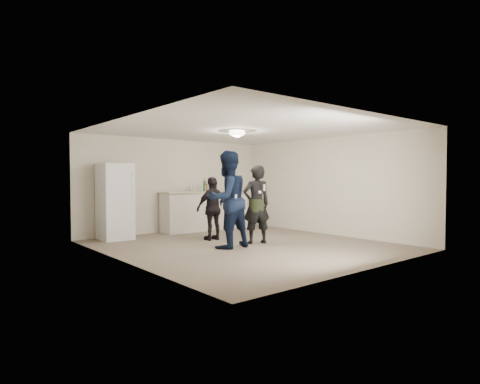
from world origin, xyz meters
TOP-DOWN VIEW (x-y plane):
  - floor at (0.00, 0.00)m, footprint 6.00×6.00m
  - ceiling at (0.00, 0.00)m, footprint 6.00×6.00m
  - wall_back at (0.00, 3.00)m, footprint 6.00×0.00m
  - wall_front at (0.00, -3.00)m, footprint 6.00×0.00m
  - wall_left at (-2.75, 0.00)m, footprint 0.00×6.00m
  - wall_right at (2.75, 0.00)m, footprint 0.00×6.00m
  - counter at (0.79, 2.67)m, footprint 2.60×0.56m
  - counter_top at (0.79, 2.67)m, footprint 2.68×0.64m
  - fridge at (-1.86, 2.60)m, footprint 0.70×0.70m
  - fridge_handle at (-1.58, 2.23)m, footprint 0.02×0.02m
  - ceiling_dome at (0.00, 0.30)m, footprint 0.36×0.36m
  - shaker at (0.36, 2.76)m, footprint 0.08×0.08m
  - man at (-0.52, -0.01)m, footprint 1.02×0.81m
  - woman at (0.34, 0.04)m, footprint 0.73×0.59m
  - camo_shorts at (0.34, 0.04)m, footprint 0.34×0.34m
  - spectator at (-0.12, 1.05)m, footprint 0.89×0.41m
  - remote_man at (-0.52, -0.29)m, footprint 0.04×0.04m
  - nunchuk_man at (-0.40, -0.26)m, footprint 0.07×0.07m
  - remote_woman at (0.34, -0.21)m, footprint 0.04×0.04m
  - nunchuk_woman at (0.24, -0.18)m, footprint 0.07×0.07m
  - bottle_cluster at (0.85, 2.66)m, footprint 0.47×0.36m

SIDE VIEW (x-z plane):
  - floor at x=0.00m, z-range 0.00..0.00m
  - counter at x=0.79m, z-range 0.00..1.05m
  - spectator at x=-0.12m, z-range 0.00..1.49m
  - camo_shorts at x=0.34m, z-range 0.71..0.99m
  - woman at x=0.34m, z-range 0.00..1.74m
  - fridge at x=-1.86m, z-range 0.00..1.80m
  - nunchuk_man at x=-0.40m, z-range 0.95..1.01m
  - man at x=-0.52m, z-range 0.00..2.02m
  - remote_man at x=-0.52m, z-range 0.98..1.12m
  - counter_top at x=0.79m, z-range 1.05..1.09m
  - nunchuk_woman at x=0.24m, z-range 1.11..1.18m
  - shaker at x=0.36m, z-range 1.09..1.26m
  - bottle_cluster at x=0.85m, z-range 1.06..1.34m
  - wall_back at x=0.00m, z-range -1.75..4.25m
  - wall_front at x=0.00m, z-range -1.75..4.25m
  - wall_left at x=-2.75m, z-range -1.75..4.25m
  - wall_right at x=2.75m, z-range -1.75..4.25m
  - remote_woman at x=0.34m, z-range 1.18..1.32m
  - fridge_handle at x=-1.58m, z-range 1.00..1.60m
  - ceiling_dome at x=0.00m, z-range 2.37..2.53m
  - ceiling at x=0.00m, z-range 2.50..2.50m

